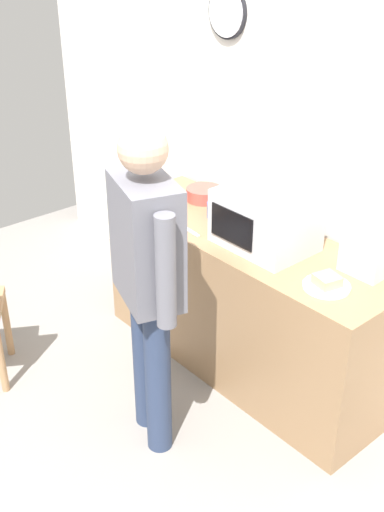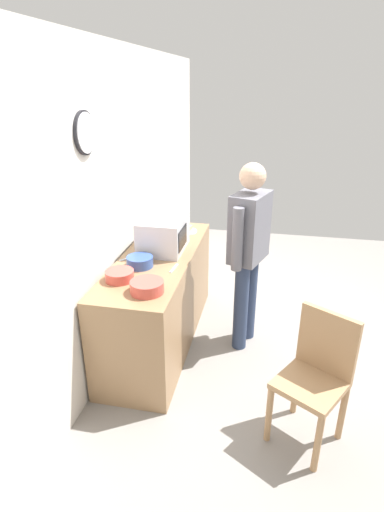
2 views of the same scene
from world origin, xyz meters
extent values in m
plane|color=gray|center=(0.00, 0.00, 0.00)|extent=(6.00, 6.00, 0.00)
cube|color=silver|center=(0.00, 1.60, 1.30)|extent=(5.40, 0.10, 2.60)
cylinder|color=white|center=(-0.78, 1.54, 1.98)|extent=(0.27, 0.03, 0.27)
cylinder|color=black|center=(-0.78, 1.54, 1.98)|extent=(0.29, 0.02, 0.29)
cube|color=#93704C|center=(-0.24, 1.22, 0.44)|extent=(1.88, 0.62, 0.88)
cube|color=silver|center=(-0.10, 1.20, 1.03)|extent=(0.50, 0.38, 0.30)
cube|color=black|center=(-0.16, 1.01, 1.03)|extent=(0.30, 0.01, 0.18)
cylinder|color=white|center=(0.40, 1.11, 0.89)|extent=(0.23, 0.23, 0.01)
cube|color=#D1C176|center=(0.40, 1.11, 0.92)|extent=(0.13, 0.13, 0.05)
cylinder|color=#C64C42|center=(-0.78, 1.37, 0.92)|extent=(0.22, 0.22, 0.08)
cylinder|color=#33519E|center=(-0.50, 1.30, 0.93)|extent=(0.22, 0.22, 0.09)
cylinder|color=#C64C42|center=(-0.92, 1.10, 0.92)|extent=(0.25, 0.25, 0.09)
cube|color=silver|center=(0.43, 1.38, 0.98)|extent=(0.22, 0.18, 0.20)
cube|color=silver|center=(-0.37, 1.45, 0.89)|extent=(0.14, 0.13, 0.01)
cube|color=silver|center=(-0.49, 1.01, 0.89)|extent=(0.17, 0.04, 0.01)
cylinder|color=navy|center=(-0.02, 0.40, 0.43)|extent=(0.13, 0.13, 0.86)
cylinder|color=navy|center=(-0.21, 0.46, 0.43)|extent=(0.13, 0.13, 0.86)
cube|color=slate|center=(-0.12, 0.43, 1.16)|extent=(0.46, 0.35, 0.59)
cylinder|color=slate|center=(0.12, 0.35, 1.13)|extent=(0.09, 0.09, 0.53)
cylinder|color=slate|center=(-0.36, 0.51, 1.13)|extent=(0.09, 0.09, 0.53)
sphere|color=#D1A889|center=(-0.12, 0.43, 1.59)|extent=(0.22, 0.22, 0.22)
cylinder|color=#A87F56|center=(-1.26, 0.17, 0.23)|extent=(0.04, 0.04, 0.45)
cylinder|color=#A87F56|center=(-0.96, -0.02, 0.23)|extent=(0.04, 0.04, 0.45)
camera|label=1|loc=(1.93, -1.07, 2.46)|focal=44.12mm
camera|label=2|loc=(-3.40, 0.26, 2.29)|focal=28.27mm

